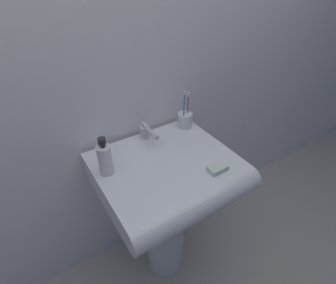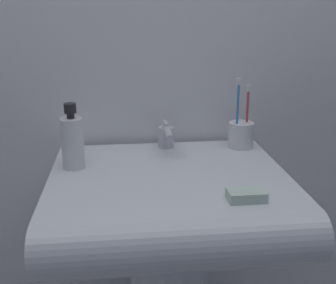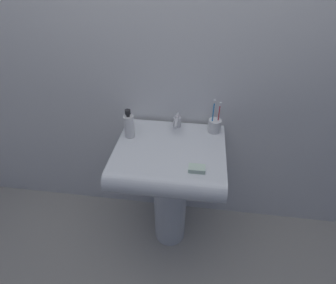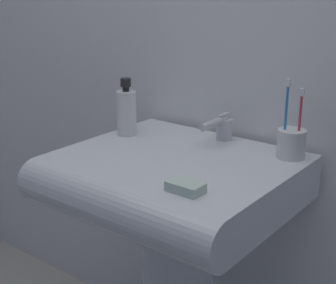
{
  "view_description": "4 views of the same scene",
  "coord_description": "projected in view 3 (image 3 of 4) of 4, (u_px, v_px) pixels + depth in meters",
  "views": [
    {
      "loc": [
        -0.48,
        -0.79,
        1.61
      ],
      "look_at": [
        0.01,
        -0.01,
        0.95
      ],
      "focal_mm": 28.0,
      "sensor_mm": 36.0,
      "label": 1
    },
    {
      "loc": [
        -0.11,
        -1.03,
        1.26
      ],
      "look_at": [
        -0.0,
        0.0,
        0.92
      ],
      "focal_mm": 45.0,
      "sensor_mm": 36.0,
      "label": 2
    },
    {
      "loc": [
        0.14,
        -1.17,
        1.75
      ],
      "look_at": [
        -0.01,
        0.01,
        0.86
      ],
      "focal_mm": 28.0,
      "sensor_mm": 36.0,
      "label": 3
    },
    {
      "loc": [
        0.8,
        -1.07,
        1.32
      ],
      "look_at": [
        -0.02,
        -0.02,
        0.88
      ],
      "focal_mm": 55.0,
      "sensor_mm": 36.0,
      "label": 4
    }
  ],
  "objects": [
    {
      "name": "wall_back",
      "position": [
        177.0,
        65.0,
        1.51
      ],
      "size": [
        5.0,
        0.05,
        2.4
      ],
      "primitive_type": "cube",
      "color": "white",
      "rests_on": "ground"
    },
    {
      "name": "sink_pedestal",
      "position": [
        170.0,
        202.0,
        1.78
      ],
      "size": [
        0.22,
        0.22,
        0.72
      ],
      "primitive_type": "cylinder",
      "color": "white",
      "rests_on": "ground"
    },
    {
      "name": "bar_soap",
      "position": [
        197.0,
        169.0,
        1.32
      ],
      "size": [
        0.08,
        0.05,
        0.02
      ],
      "primitive_type": "cube",
      "color": "silver",
      "rests_on": "sink_basin"
    },
    {
      "name": "sink_basin",
      "position": [
        169.0,
        160.0,
        1.49
      ],
      "size": [
        0.62,
        0.57,
        0.12
      ],
      "color": "white",
      "rests_on": "sink_pedestal"
    },
    {
      "name": "toothbrush_cup",
      "position": [
        215.0,
        125.0,
        1.58
      ],
      "size": [
        0.08,
        0.08,
        0.22
      ],
      "color": "white",
      "rests_on": "sink_basin"
    },
    {
      "name": "ground_plane",
      "position": [
        170.0,
        233.0,
        2.0
      ],
      "size": [
        6.0,
        6.0,
        0.0
      ],
      "primitive_type": "plane",
      "color": "#ADA89E",
      "rests_on": "ground"
    },
    {
      "name": "soap_bottle",
      "position": [
        129.0,
        126.0,
        1.52
      ],
      "size": [
        0.06,
        0.06,
        0.18
      ],
      "color": "white",
      "rests_on": "sink_basin"
    },
    {
      "name": "faucet",
      "position": [
        177.0,
        122.0,
        1.62
      ],
      "size": [
        0.05,
        0.15,
        0.08
      ],
      "color": "silver",
      "rests_on": "sink_basin"
    }
  ]
}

